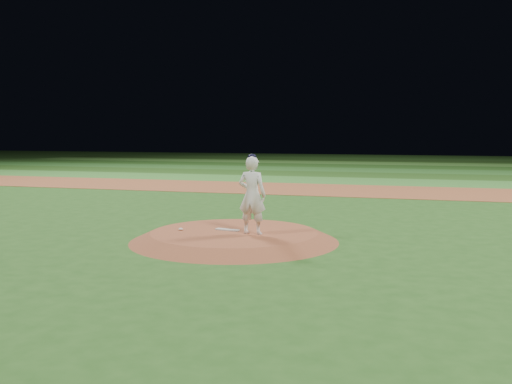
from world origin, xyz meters
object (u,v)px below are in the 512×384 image
Objects in this scene: pitchers_mound at (234,236)px; rosin_bag at (181,229)px; pitching_rubber at (228,230)px; pitcher_on_mound at (252,195)px.

pitchers_mound is 45.78× the size of rosin_bag.
pitchers_mound is 8.11× the size of pitching_rubber.
pitchers_mound is at bearing 9.24° from rosin_bag.
rosin_bag is at bearing -179.15° from pitcher_on_mound.
pitching_rubber reaches higher than pitchers_mound.
pitching_rubber is (-0.23, 0.11, 0.14)m from pitchers_mound.
pitcher_on_mound is (1.99, 0.03, 0.98)m from rosin_bag.
rosin_bag is 0.06× the size of pitcher_on_mound.
rosin_bag is 2.22m from pitcher_on_mound.
pitchers_mound is 2.66× the size of pitcher_on_mound.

